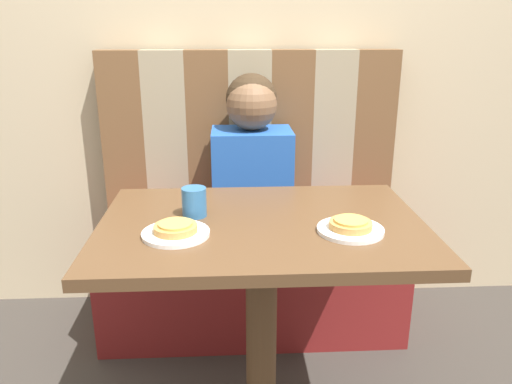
{
  "coord_description": "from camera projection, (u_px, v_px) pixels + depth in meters",
  "views": [
    {
      "loc": [
        -0.09,
        -1.39,
        1.34
      ],
      "look_at": [
        0.0,
        0.33,
        0.76
      ],
      "focal_mm": 35.0,
      "sensor_mm": 36.0,
      "label": 1
    }
  ],
  "objects": [
    {
      "name": "plate_right",
      "position": [
        350.0,
        230.0,
        1.42
      ],
      "size": [
        0.19,
        0.19,
        0.01
      ],
      "color": "white",
      "rests_on": "dining_table"
    },
    {
      "name": "dining_table",
      "position": [
        262.0,
        255.0,
        1.54
      ],
      "size": [
        0.98,
        0.68,
        0.78
      ],
      "color": "brown",
      "rests_on": "ground_plane"
    },
    {
      "name": "person",
      "position": [
        252.0,
        155.0,
        2.11
      ],
      "size": [
        0.33,
        0.25,
        0.68
      ],
      "color": "#2356B2",
      "rests_on": "booth_seat"
    },
    {
      "name": "pizza_left",
      "position": [
        175.0,
        228.0,
        1.39
      ],
      "size": [
        0.12,
        0.12,
        0.03
      ],
      "color": "#C68E47",
      "rests_on": "plate_left"
    },
    {
      "name": "drinking_cup",
      "position": [
        194.0,
        202.0,
        1.53
      ],
      "size": [
        0.08,
        0.08,
        0.09
      ],
      "color": "#2D669E",
      "rests_on": "dining_table"
    },
    {
      "name": "wall_back",
      "position": [
        249.0,
        34.0,
        2.24
      ],
      "size": [
        7.0,
        0.05,
        2.6
      ],
      "color": "#C6B28E",
      "rests_on": "ground_plane"
    },
    {
      "name": "booth_backrest",
      "position": [
        250.0,
        136.0,
        2.28
      ],
      "size": [
        1.33,
        0.09,
        0.76
      ],
      "color": "brown",
      "rests_on": "booth_seat"
    },
    {
      "name": "plate_left",
      "position": [
        176.0,
        233.0,
        1.4
      ],
      "size": [
        0.19,
        0.19,
        0.01
      ],
      "color": "white",
      "rests_on": "dining_table"
    },
    {
      "name": "booth_seat",
      "position": [
        252.0,
        277.0,
        2.29
      ],
      "size": [
        1.33,
        0.49,
        0.48
      ],
      "color": "maroon",
      "rests_on": "ground_plane"
    },
    {
      "name": "pizza_right",
      "position": [
        351.0,
        224.0,
        1.42
      ],
      "size": [
        0.12,
        0.12,
        0.03
      ],
      "color": "#C68E47",
      "rests_on": "plate_right"
    }
  ]
}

